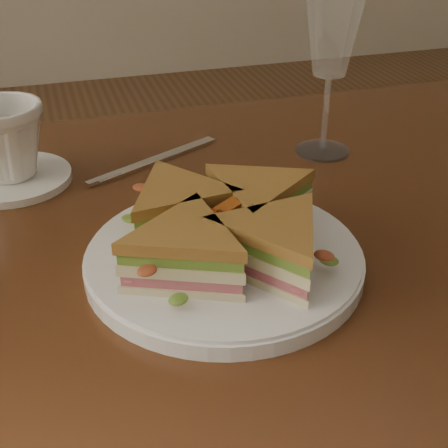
% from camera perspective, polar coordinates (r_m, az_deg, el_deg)
% --- Properties ---
extents(table, '(1.20, 0.80, 0.75)m').
position_cam_1_polar(table, '(0.76, 2.87, -6.83)').
color(table, '#35190C').
rests_on(table, ground).
extents(plate, '(0.28, 0.28, 0.02)m').
position_cam_1_polar(plate, '(0.63, -0.00, -3.28)').
color(plate, white).
rests_on(plate, table).
extents(sandwich_wedges, '(0.28, 0.28, 0.06)m').
position_cam_1_polar(sandwich_wedges, '(0.61, -0.00, -0.40)').
color(sandwich_wedges, beige).
rests_on(sandwich_wedges, plate).
extents(crisps_mound, '(0.09, 0.09, 0.05)m').
position_cam_1_polar(crisps_mound, '(0.61, -0.00, -0.72)').
color(crisps_mound, '#B55317').
rests_on(crisps_mound, plate).
extents(spoon, '(0.18, 0.08, 0.01)m').
position_cam_1_polar(spoon, '(0.73, -5.96, 1.34)').
color(spoon, silver).
rests_on(spoon, table).
extents(knife, '(0.20, 0.11, 0.00)m').
position_cam_1_polar(knife, '(0.85, -6.78, 5.60)').
color(knife, silver).
rests_on(knife, table).
extents(wine_glass, '(0.08, 0.08, 0.23)m').
position_cam_1_polar(wine_glass, '(0.84, 9.88, 16.75)').
color(wine_glass, white).
rests_on(wine_glass, table).
extents(saucer, '(0.15, 0.15, 0.01)m').
position_cam_1_polar(saucer, '(0.84, -18.74, 3.97)').
color(saucer, white).
rests_on(saucer, table).
extents(coffee_cup, '(0.12, 0.12, 0.09)m').
position_cam_1_polar(coffee_cup, '(0.82, -19.34, 7.21)').
color(coffee_cup, white).
rests_on(coffee_cup, saucer).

